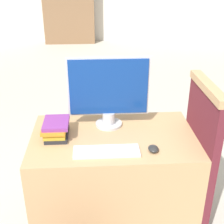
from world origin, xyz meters
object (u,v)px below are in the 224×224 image
object	(u,v)px
monitor	(109,92)
keyboard	(106,151)
mouse	(153,149)
book_stack	(56,129)

from	to	relation	value
monitor	keyboard	bearing A→B (deg)	-95.23
keyboard	monitor	bearing A→B (deg)	84.77
keyboard	mouse	world-z (taller)	mouse
keyboard	mouse	bearing A→B (deg)	-0.20
mouse	monitor	bearing A→B (deg)	125.74
keyboard	book_stack	distance (m)	0.41
keyboard	mouse	size ratio (longest dim) A/B	4.81
monitor	mouse	distance (m)	0.52
monitor	keyboard	world-z (taller)	monitor
monitor	book_stack	bearing A→B (deg)	-159.34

